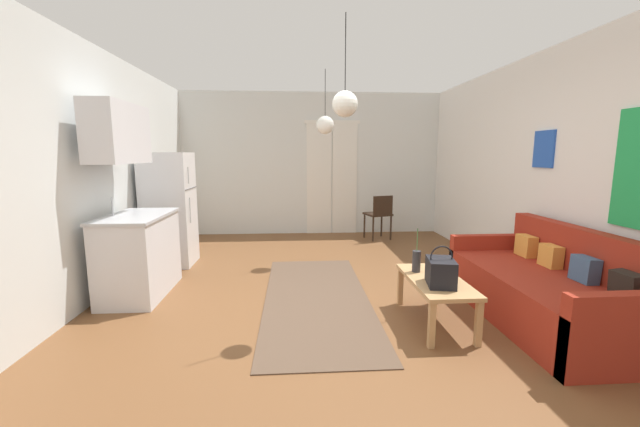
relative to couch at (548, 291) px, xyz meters
The scene contains 14 objects.
ground_plane 2.03m from the couch, behind, with size 5.51×8.39×0.10m, color brown.
wall_back 4.75m from the couch, 115.28° to the left, with size 5.11×0.13×2.70m.
wall_right 1.21m from the couch, 25.27° to the left, with size 0.12×7.99×2.70m.
wall_left 4.63m from the couch, behind, with size 0.12×7.99×2.70m.
area_rug 2.24m from the couch, 161.77° to the left, with size 1.10×2.83×0.01m, color brown.
couch is the anchor object (origin of this frame).
coffee_table 1.07m from the couch, behind, with size 0.47×0.98×0.42m.
bamboo_vase 1.23m from the couch, 167.93° to the left, with size 0.08×0.08×0.43m.
handbag 1.12m from the couch, behind, with size 0.28×0.35×0.35m.
refrigerator 4.63m from the couch, 152.30° to the left, with size 0.64×0.60×1.57m.
kitchen_counter 4.23m from the couch, 166.65° to the left, with size 0.60×1.08×2.07m.
accent_chair 3.58m from the couch, 103.06° to the left, with size 0.52×0.50×0.81m.
pendant_lamp_near 2.54m from the couch, behind, with size 0.22×0.22×0.84m.
pendant_lamp_far 3.36m from the couch, 130.61° to the left, with size 0.25×0.25×0.88m.
Camera 1 is at (-0.35, -3.45, 1.55)m, focal length 21.32 mm.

